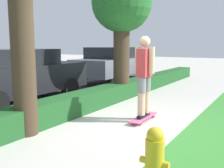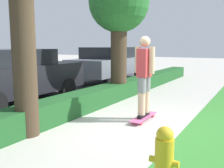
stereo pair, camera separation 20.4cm
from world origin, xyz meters
name	(u,v)px [view 1 (the left image)]	position (x,y,z in m)	size (l,w,h in m)	color
ground_plane	(132,125)	(0.00, 0.00, 0.00)	(60.00, 60.00, 0.00)	#BCB7AD
street_asphalt	(3,102)	(0.00, 4.20, 0.00)	(18.24, 5.00, 0.01)	#38383A
hedge_row	(72,105)	(0.00, 1.60, 0.24)	(18.24, 0.60, 0.49)	#1E5123
skateboard	(144,117)	(0.44, -0.05, 0.07)	(1.02, 0.24, 0.08)	#DB5B93
skater_person	(144,75)	(0.44, -0.05, 1.02)	(0.51, 0.45, 1.75)	black
tree_mid	(122,7)	(2.28, 1.56, 2.76)	(1.80, 1.80, 3.81)	#423323
parked_car_middle	(17,75)	(0.21, 3.79, 0.80)	(4.22, 1.82, 1.53)	black
parked_car_rear	(115,63)	(5.53, 3.77, 0.83)	(4.68, 1.93, 1.55)	slate
fire_hydrant	(154,162)	(-2.15, -1.38, 0.39)	(0.21, 0.33, 0.79)	gold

